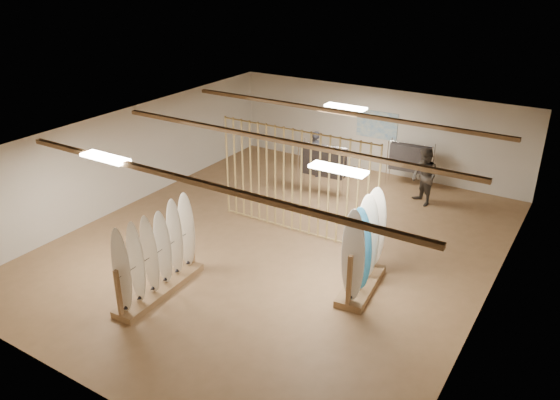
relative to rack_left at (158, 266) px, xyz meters
The scene contains 16 objects.
floor 3.45m from the rack_left, 72.24° to the left, with size 12.00×12.00×0.00m, color olive.
ceiling 4.00m from the rack_left, 72.24° to the left, with size 12.00×12.00×0.00m, color gray.
wall_back 9.31m from the rack_left, 83.61° to the left, with size 12.00×12.00×0.00m, color beige.
wall_front 3.05m from the rack_left, 69.59° to the right, with size 12.00×12.00×0.00m, color beige.
wall_left 5.16m from the rack_left, 140.90° to the left, with size 12.00×12.00×0.00m, color beige.
wall_right 6.88m from the rack_left, 28.12° to the left, with size 12.00×12.00×0.00m, color beige.
ceiling_slats 3.96m from the rack_left, 72.24° to the left, with size 9.50×6.12×0.10m, color brown.
light_panels 3.97m from the rack_left, 72.24° to the left, with size 1.20×0.35×0.06m, color white.
bamboo_partition 4.22m from the rack_left, 75.60° to the left, with size 4.45×0.05×2.78m.
poster 9.31m from the rack_left, 83.60° to the left, with size 1.40×0.03×0.90m, color #3374B5.
rack_left is the anchor object (origin of this frame).
rack_right 4.35m from the rack_left, 33.64° to the left, with size 0.79×1.90×2.15m.
clothing_rack_a 6.70m from the rack_left, 86.42° to the left, with size 1.47×0.45×1.57m.
clothing_rack_b 8.88m from the rack_left, 73.84° to the left, with size 1.34×0.44×1.44m.
shopper_a 7.83m from the rack_left, 93.26° to the left, with size 0.62×0.42×1.71m, color #27282F.
shopper_b 8.14m from the rack_left, 66.26° to the left, with size 0.92×0.72×1.91m, color #38322B.
Camera 1 is at (6.41, -10.28, 6.67)m, focal length 35.00 mm.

